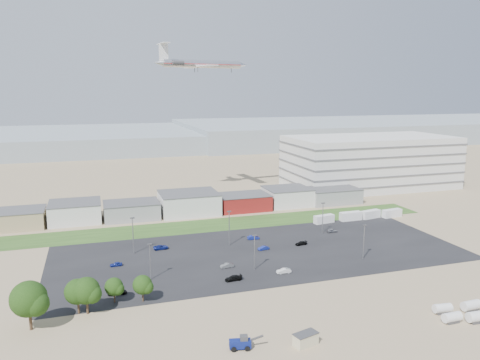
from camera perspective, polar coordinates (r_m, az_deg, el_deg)
name	(u,v)px	position (r m, az deg, el deg)	size (l,w,h in m)	color
ground	(269,280)	(121.15, 3.50, -12.05)	(700.00, 700.00, 0.00)	#8A7B57
parking_lot	(260,252)	(140.24, 2.46, -8.79)	(120.00, 50.00, 0.01)	black
grass_strip	(216,225)	(167.91, -2.92, -5.46)	(160.00, 16.00, 0.02)	#29481B
hills_backdrop	(185,138)	(428.79, -6.71, 5.06)	(700.00, 200.00, 9.00)	gray
building_row	(161,205)	(181.75, -9.66, -3.03)	(170.00, 20.00, 8.00)	silver
parking_garage	(370,162)	(240.51, 15.51, 2.17)	(80.00, 40.00, 25.00)	silver
portable_shed	(306,339)	(93.52, 8.00, -18.66)	(4.77, 2.48, 2.40)	beige
telehandler	(240,342)	(91.41, 0.01, -19.19)	(6.42, 2.14, 2.68)	navy
storage_tank_nw	(442,308)	(112.77, 23.46, -14.14)	(3.89, 1.95, 2.34)	silver
storage_tank_ne	(471,305)	(116.45, 26.34, -13.52)	(4.20, 2.10, 2.52)	silver
storage_tank_sw	(452,317)	(109.51, 24.43, -14.98)	(3.93, 1.96, 2.36)	silver
storage_tank_se	(477,316)	(111.74, 26.95, -14.60)	(4.29, 2.15, 2.58)	silver
box_trailer_a	(324,219)	(172.23, 10.20, -4.71)	(7.69, 2.40, 2.88)	silver
box_trailer_b	(351,216)	(177.76, 13.34, -4.30)	(8.30, 2.60, 3.11)	silver
box_trailer_c	(371,214)	(182.57, 15.64, -4.04)	(7.90, 2.47, 2.96)	silver
box_trailer_d	(392,213)	(186.45, 18.02, -3.87)	(7.85, 2.45, 2.94)	silver
tree_far_left	(29,303)	(104.43, -24.34, -13.48)	(7.71, 7.71, 11.56)	black
tree_left	(78,294)	(108.26, -19.19, -13.03)	(5.85, 5.85, 8.77)	black
tree_mid	(86,293)	(107.47, -18.21, -13.00)	(6.17, 6.17, 9.26)	black
tree_right	(114,289)	(111.58, -15.11, -12.66)	(4.40, 4.40, 6.60)	black
tree_near	(142,287)	(110.44, -11.80, -12.63)	(4.71, 4.71, 7.07)	black
lightpole_front_l	(150,262)	(121.56, -10.89, -9.77)	(1.11, 0.46, 9.43)	slate
lightpole_front_m	(254,252)	(125.67, 1.77, -8.83)	(1.13, 0.47, 9.62)	slate
lightpole_front_r	(364,242)	(137.90, 14.85, -7.30)	(1.18, 0.49, 10.01)	slate
lightpole_back_l	(133,236)	(140.95, -12.90, -6.63)	(1.28, 0.53, 10.90)	slate
lightpole_back_m	(229,228)	(144.60, -1.33, -5.90)	(1.28, 0.53, 10.88)	slate
lightpole_back_r	(323,218)	(158.71, 10.04, -4.61)	(1.24, 0.52, 10.55)	slate
airliner	(202,64)	(207.52, -4.60, 13.93)	(42.78, 29.17, 12.64)	silver
parked_car_3	(233,278)	(120.33, -0.81, -11.87)	(1.79, 4.41, 1.28)	black
parked_car_4	(227,265)	(128.45, -1.60, -10.37)	(1.31, 3.76, 1.24)	#595B5E
parked_car_5	(116,264)	(133.82, -14.88, -9.89)	(1.33, 3.30, 1.12)	navy
parked_car_7	(263,248)	(142.05, 2.88, -8.29)	(1.23, 3.52, 1.16)	navy
parked_car_8	(332,231)	(161.61, 11.17, -6.09)	(1.45, 3.60, 1.23)	#A5A5AA
parked_car_9	(161,247)	(144.40, -9.61, -8.09)	(2.11, 4.57, 1.27)	navy
parked_car_10	(117,292)	(116.44, -14.74, -13.05)	(1.80, 4.43, 1.29)	black
parked_car_11	(253,237)	(151.53, 1.63, -7.01)	(1.37, 3.92, 1.29)	navy
parked_car_12	(301,243)	(147.49, 7.46, -7.65)	(1.56, 3.84, 1.11)	black
parked_car_13	(284,271)	(125.31, 5.36, -10.97)	(1.36, 3.89, 1.28)	silver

